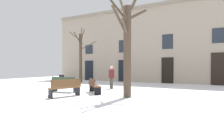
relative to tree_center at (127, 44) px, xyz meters
The scene contains 9 objects.
ground_plane 3.68m from the tree_center, 157.34° to the left, with size 35.19×35.19×0.00m, color white.
building_facade 10.11m from the tree_center, 103.38° to the left, with size 22.00×0.60×7.83m.
tree_center is the anchor object (origin of this frame).
tree_right_of_center 9.98m from the tree_center, 141.27° to the left, with size 1.67×2.60×5.52m.
litter_bin 10.19m from the tree_center, 152.22° to the left, with size 0.49×0.49×0.81m.
bench_far_corner 3.84m from the tree_center, 153.62° to the right, with size 0.96×1.71×0.92m.
bench_near_center_tree 4.75m from the tree_center, behind, with size 1.72×0.68×0.93m.
bench_near_lamp 3.28m from the tree_center, 168.01° to the left, with size 1.57×1.58×0.85m.
person_by_shop_door 4.19m from the tree_center, 130.75° to the left, with size 0.44×0.39×1.60m.
Camera 1 is at (6.22, -9.73, 1.51)m, focal length 30.49 mm.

